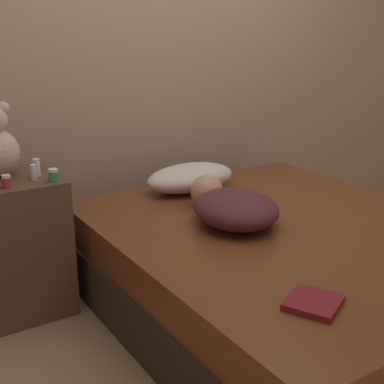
# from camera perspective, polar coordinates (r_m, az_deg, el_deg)

# --- Properties ---
(ground_plane) EXTENTS (12.00, 12.00, 0.00)m
(ground_plane) POSITION_cam_1_polar(r_m,az_deg,el_deg) (2.86, 9.63, -12.37)
(ground_plane) COLOR #937551
(wall_back) EXTENTS (8.00, 0.06, 2.60)m
(wall_back) POSITION_cam_1_polar(r_m,az_deg,el_deg) (3.53, -3.79, 15.69)
(wall_back) COLOR tan
(wall_back) RESTS_ON ground_plane
(bed) EXTENTS (1.66, 2.01, 0.46)m
(bed) POSITION_cam_1_polar(r_m,az_deg,el_deg) (2.76, 9.87, -8.23)
(bed) COLOR #2D2319
(bed) RESTS_ON ground_plane
(nightstand) EXTENTS (0.47, 0.45, 0.70)m
(nightstand) POSITION_cam_1_polar(r_m,az_deg,el_deg) (2.84, -18.37, -5.48)
(nightstand) COLOR brown
(nightstand) RESTS_ON ground_plane
(pillow) EXTENTS (0.56, 0.32, 0.16)m
(pillow) POSITION_cam_1_polar(r_m,az_deg,el_deg) (3.16, -0.16, 1.55)
(pillow) COLOR beige
(pillow) RESTS_ON bed
(person_lying) EXTENTS (0.45, 0.64, 0.18)m
(person_lying) POSITION_cam_1_polar(r_m,az_deg,el_deg) (2.66, 4.29, -1.52)
(person_lying) COLOR #4C2328
(person_lying) RESTS_ON bed
(bottle_clear) EXTENTS (0.03, 0.03, 0.08)m
(bottle_clear) POSITION_cam_1_polar(r_m,az_deg,el_deg) (2.65, -16.55, 2.00)
(bottle_clear) COLOR silver
(bottle_clear) RESTS_ON nightstand
(bottle_white) EXTENTS (0.04, 0.04, 0.09)m
(bottle_white) POSITION_cam_1_polar(r_m,az_deg,el_deg) (2.71, -16.25, 2.49)
(bottle_white) COLOR white
(bottle_white) RESTS_ON nightstand
(bottle_red) EXTENTS (0.04, 0.04, 0.06)m
(bottle_red) POSITION_cam_1_polar(r_m,az_deg,el_deg) (2.57, -19.17, 1.07)
(bottle_red) COLOR #B72D2D
(bottle_red) RESTS_ON nightstand
(bottle_green) EXTENTS (0.05, 0.05, 0.06)m
(bottle_green) POSITION_cam_1_polar(r_m,az_deg,el_deg) (2.61, -14.53, 1.75)
(bottle_green) COLOR #3D8E4C
(bottle_green) RESTS_ON nightstand
(book) EXTENTS (0.25, 0.24, 0.02)m
(book) POSITION_cam_1_polar(r_m,az_deg,el_deg) (1.98, 12.84, -11.44)
(book) COLOR maroon
(book) RESTS_ON bed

